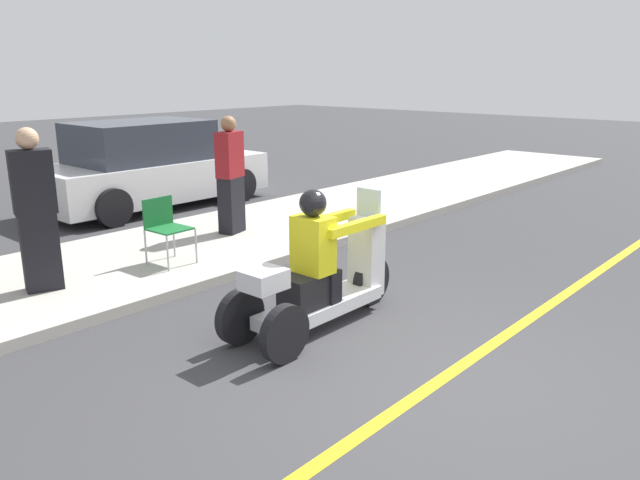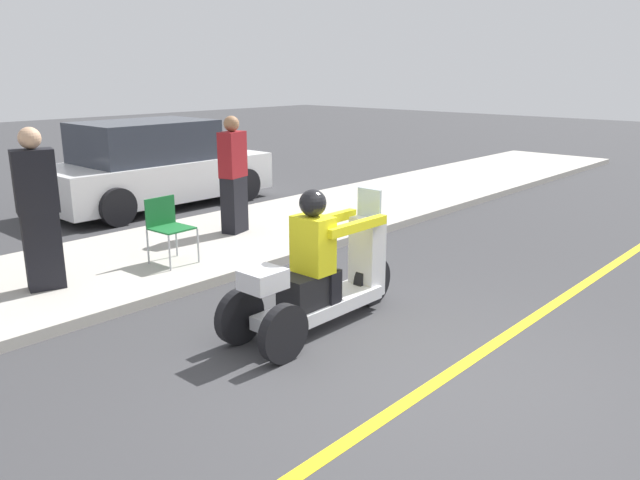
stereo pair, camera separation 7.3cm
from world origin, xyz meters
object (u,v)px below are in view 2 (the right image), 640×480
at_px(folding_chair_curbside, 167,223).
at_px(spectator_by_tree, 233,177).
at_px(spectator_near_curb, 39,213).
at_px(motorcycle_trike, 320,278).
at_px(parked_car_lot_left, 153,167).

bearing_deg(folding_chair_curbside, spectator_by_tree, 19.05).
xyz_separation_m(spectator_near_curb, spectator_by_tree, (3.05, 0.36, -0.03)).
distance_m(motorcycle_trike, spectator_by_tree, 3.58).
distance_m(spectator_near_curb, parked_car_lot_left, 4.92).
height_order(spectator_near_curb, folding_chair_curbside, spectator_near_curb).
height_order(motorcycle_trike, folding_chair_curbside, motorcycle_trike).
bearing_deg(spectator_near_curb, folding_chair_curbside, -6.65).
relative_size(motorcycle_trike, spectator_by_tree, 1.25).
distance_m(motorcycle_trike, spectator_near_curb, 3.21).
relative_size(spectator_near_curb, parked_car_lot_left, 0.42).
height_order(folding_chair_curbside, parked_car_lot_left, parked_car_lot_left).
bearing_deg(spectator_near_curb, spectator_by_tree, 6.74).
bearing_deg(spectator_near_curb, motorcycle_trike, -62.57).
distance_m(spectator_by_tree, parked_car_lot_left, 3.03).
bearing_deg(parked_car_lot_left, spectator_by_tree, -100.68).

